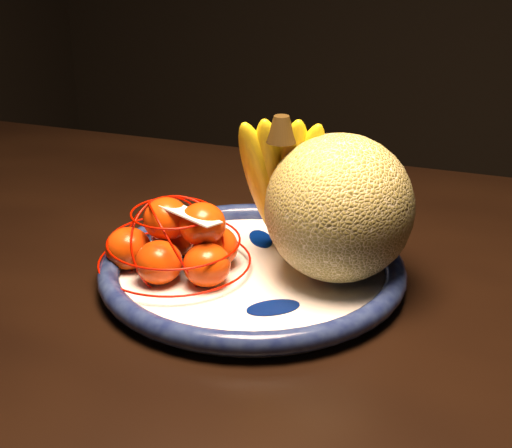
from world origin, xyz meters
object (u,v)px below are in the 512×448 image
at_px(cantaloupe, 339,208).
at_px(mandarin_bag, 178,244).
at_px(banana_bunch, 282,177).
at_px(fruit_bowl, 252,271).
at_px(dining_table, 169,298).

distance_m(cantaloupe, mandarin_bag, 0.19).
bearing_deg(mandarin_bag, banana_bunch, 46.57).
distance_m(fruit_bowl, mandarin_bag, 0.09).
bearing_deg(mandarin_bag, fruit_bowl, 25.42).
height_order(dining_table, cantaloupe, cantaloupe).
bearing_deg(cantaloupe, fruit_bowl, -160.46).
bearing_deg(banana_bunch, mandarin_bag, -155.33).
bearing_deg(cantaloupe, dining_table, 179.23).
xyz_separation_m(dining_table, mandarin_bag, (0.06, -0.07, 0.12)).
relative_size(cantaloupe, banana_bunch, 0.84).
xyz_separation_m(banana_bunch, mandarin_bag, (-0.09, -0.09, -0.07)).
bearing_deg(mandarin_bag, cantaloupe, 22.30).
relative_size(fruit_bowl, banana_bunch, 1.80).
height_order(fruit_bowl, cantaloupe, cantaloupe).
xyz_separation_m(fruit_bowl, cantaloupe, (0.09, 0.03, 0.08)).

